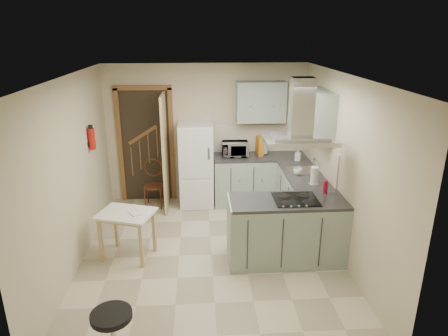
{
  "coord_description": "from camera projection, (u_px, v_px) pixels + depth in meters",
  "views": [
    {
      "loc": [
        -0.15,
        -4.98,
        3.04
      ],
      "look_at": [
        0.21,
        0.45,
        1.15
      ],
      "focal_mm": 32.0,
      "sensor_mm": 36.0,
      "label": 1
    }
  ],
  "objects": [
    {
      "name": "ceiling",
      "position": [
        209.0,
        76.0,
        4.88
      ],
      "size": [
        4.2,
        4.2,
        0.0
      ],
      "primitive_type": "plane",
      "rotation": [
        3.14,
        0.0,
        0.0
      ],
      "color": "silver",
      "rests_on": "back_wall"
    },
    {
      "name": "wall_cabinet_back",
      "position": [
        261.0,
        102.0,
        6.97
      ],
      "size": [
        0.85,
        0.35,
        0.7
      ],
      "primitive_type": "cube",
      "color": "#9EB2A0",
      "rests_on": "back_wall"
    },
    {
      "name": "counter_back",
      "position": [
        244.0,
        179.0,
        7.29
      ],
      "size": [
        1.08,
        0.6,
        0.9
      ],
      "primitive_type": "cube",
      "color": "#9EB2A0",
      "rests_on": "floor"
    },
    {
      "name": "hob",
      "position": [
        296.0,
        199.0,
        5.3
      ],
      "size": [
        0.58,
        0.5,
        0.01
      ],
      "primitive_type": "cube",
      "color": "black",
      "rests_on": "peninsula"
    },
    {
      "name": "back_wall",
      "position": [
        207.0,
        134.0,
        7.27
      ],
      "size": [
        3.6,
        0.0,
        3.6
      ],
      "primitive_type": "plane",
      "rotation": [
        1.57,
        0.0,
        0.0
      ],
      "color": "#C2B896",
      "rests_on": "floor"
    },
    {
      "name": "cup",
      "position": [
        298.0,
        171.0,
        6.2
      ],
      "size": [
        0.14,
        0.14,
        0.11
      ],
      "primitive_type": "imported",
      "rotation": [
        0.0,
        0.0,
        0.03
      ],
      "color": "white",
      "rests_on": "counter_right"
    },
    {
      "name": "extractor_hood",
      "position": [
        299.0,
        140.0,
        5.04
      ],
      "size": [
        0.9,
        0.55,
        0.1
      ],
      "primitive_type": "cube",
      "color": "silver",
      "rests_on": "ceiling"
    },
    {
      "name": "floor",
      "position": [
        211.0,
        255.0,
        5.7
      ],
      "size": [
        4.2,
        4.2,
        0.0
      ],
      "primitive_type": "plane",
      "color": "beige",
      "rests_on": "ground"
    },
    {
      "name": "splashback",
      "position": [
        259.0,
        138.0,
        7.35
      ],
      "size": [
        1.68,
        0.02,
        0.5
      ],
      "primitive_type": "cube",
      "color": "beige",
      "rests_on": "counter_back"
    },
    {
      "name": "drop_leaf_table",
      "position": [
        128.0,
        235.0,
        5.56
      ],
      "size": [
        0.85,
        0.74,
        0.68
      ],
      "primitive_type": "cube",
      "rotation": [
        0.0,
        0.0,
        -0.31
      ],
      "color": "#D7C784",
      "rests_on": "floor"
    },
    {
      "name": "stool",
      "position": [
        113.0,
        336.0,
        3.82
      ],
      "size": [
        0.46,
        0.46,
        0.53
      ],
      "primitive_type": "cylinder",
      "rotation": [
        0.0,
        0.0,
        -0.18
      ],
      "color": "black",
      "rests_on": "floor"
    },
    {
      "name": "kettle",
      "position": [
        263.0,
        147.0,
        7.22
      ],
      "size": [
        0.22,
        0.22,
        0.24
      ],
      "primitive_type": "cylinder",
      "rotation": [
        0.0,
        0.0,
        -0.36
      ],
      "color": "silver",
      "rests_on": "counter_back"
    },
    {
      "name": "cereal_box",
      "position": [
        260.0,
        146.0,
        7.17
      ],
      "size": [
        0.12,
        0.23,
        0.34
      ],
      "primitive_type": "cube",
      "rotation": [
        0.0,
        0.0,
        0.14
      ],
      "color": "#C67B17",
      "rests_on": "counter_back"
    },
    {
      "name": "soap_bottle",
      "position": [
        298.0,
        155.0,
        6.87
      ],
      "size": [
        0.12,
        0.12,
        0.21
      ],
      "primitive_type": "imported",
      "rotation": [
        0.0,
        0.0,
        -0.39
      ],
      "color": "#AFB1BB",
      "rests_on": "counter_right"
    },
    {
      "name": "doorway",
      "position": [
        146.0,
        146.0,
        7.24
      ],
      "size": [
        1.1,
        0.12,
        2.1
      ],
      "primitive_type": "cube",
      "color": "brown",
      "rests_on": "floor"
    },
    {
      "name": "book",
      "position": [
        130.0,
        212.0,
        5.36
      ],
      "size": [
        0.22,
        0.24,
        0.09
      ],
      "primitive_type": "imported",
      "rotation": [
        0.0,
        0.0,
        0.58
      ],
      "color": "#A23836",
      "rests_on": "drop_leaf_table"
    },
    {
      "name": "bentwood_chair",
      "position": [
        154.0,
        186.0,
        7.13
      ],
      "size": [
        0.37,
        0.37,
        0.79
      ],
      "primitive_type": "cube",
      "rotation": [
        0.0,
        0.0,
        -0.07
      ],
      "color": "#50321A",
      "rests_on": "floor"
    },
    {
      "name": "peninsula",
      "position": [
        287.0,
        230.0,
        5.45
      ],
      "size": [
        1.55,
        0.65,
        0.9
      ],
      "primitive_type": "cube",
      "color": "#9EB2A0",
      "rests_on": "floor"
    },
    {
      "name": "wall_cabinet_right",
      "position": [
        316.0,
        113.0,
        6.0
      ],
      "size": [
        0.35,
        0.9,
        0.7
      ],
      "primitive_type": "cube",
      "color": "#9EB2A0",
      "rests_on": "right_wall"
    },
    {
      "name": "paper_towel",
      "position": [
        314.0,
        176.0,
        5.79
      ],
      "size": [
        0.12,
        0.12,
        0.28
      ],
      "primitive_type": "cylinder",
      "rotation": [
        0.0,
        0.0,
        0.12
      ],
      "color": "silver",
      "rests_on": "counter_right"
    },
    {
      "name": "counter_right",
      "position": [
        298.0,
        193.0,
        6.71
      ],
      "size": [
        0.6,
        1.95,
        0.9
      ],
      "primitive_type": "cube",
      "color": "#9EB2A0",
      "rests_on": "floor"
    },
    {
      "name": "red_bottle",
      "position": [
        325.0,
        187.0,
        5.5
      ],
      "size": [
        0.09,
        0.09,
        0.18
      ],
      "primitive_type": "cylinder",
      "rotation": [
        0.0,
        0.0,
        0.43
      ],
      "color": "#AF0F2A",
      "rests_on": "peninsula"
    },
    {
      "name": "right_wall",
      "position": [
        343.0,
        169.0,
        5.4
      ],
      "size": [
        0.0,
        4.2,
        4.2
      ],
      "primitive_type": "plane",
      "rotation": [
        1.57,
        0.0,
        -1.57
      ],
      "color": "#C2B896",
      "rests_on": "floor"
    },
    {
      "name": "sink",
      "position": [
        302.0,
        170.0,
        6.39
      ],
      "size": [
        0.45,
        0.4,
        0.01
      ],
      "primitive_type": "cube",
      "color": "silver",
      "rests_on": "counter_right"
    },
    {
      "name": "fridge",
      "position": [
        196.0,
        165.0,
        7.14
      ],
      "size": [
        0.6,
        0.6,
        1.5
      ],
      "primitive_type": "cube",
      "color": "white",
      "rests_on": "floor"
    },
    {
      "name": "fire_extinguisher",
      "position": [
        92.0,
        139.0,
        5.95
      ],
      "size": [
        0.1,
        0.1,
        0.32
      ],
      "primitive_type": "cylinder",
      "color": "#B2140F",
      "rests_on": "left_wall"
    },
    {
      "name": "left_wall",
      "position": [
        72.0,
        175.0,
        5.18
      ],
      "size": [
        0.0,
        4.2,
        4.2
      ],
      "primitive_type": "plane",
      "rotation": [
        1.57,
        0.0,
        1.57
      ],
      "color": "#C2B896",
      "rests_on": "floor"
    },
    {
      "name": "microwave",
      "position": [
        235.0,
        149.0,
        7.11
      ],
      "size": [
        0.47,
        0.32,
        0.26
      ],
      "primitive_type": "imported",
      "rotation": [
        0.0,
        0.0,
        -0.02
      ],
      "color": "black",
      "rests_on": "counter_back"
    }
  ]
}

